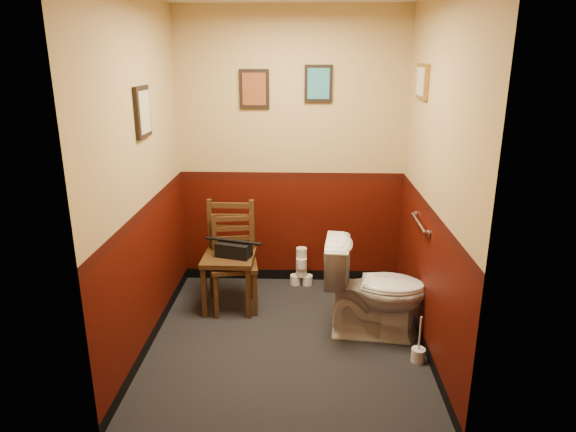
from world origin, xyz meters
name	(u,v)px	position (x,y,z in m)	size (l,w,h in m)	color
floor	(287,340)	(0.00, 0.00, 0.00)	(2.20, 2.40, 0.00)	black
wall_back	(292,152)	(0.00, 1.20, 1.35)	(2.20, 2.70, 0.00)	#390A03
wall_front	(278,236)	(0.00, -1.20, 1.35)	(2.20, 2.70, 0.00)	#390A03
wall_left	(142,180)	(-1.10, 0.00, 1.35)	(2.40, 2.70, 0.00)	#390A03
wall_right	(435,183)	(1.10, 0.00, 1.35)	(2.40, 2.70, 0.00)	#390A03
grab_bar	(419,223)	(1.07, 0.25, 0.95)	(0.05, 0.56, 0.06)	silver
framed_print_back_a	(254,89)	(-0.35, 1.18, 1.95)	(0.28, 0.04, 0.36)	black
framed_print_back_b	(318,84)	(0.25, 1.18, 2.00)	(0.26, 0.04, 0.34)	black
framed_print_left	(143,112)	(-1.08, 0.10, 1.85)	(0.04, 0.30, 0.38)	black
framed_print_right	(422,81)	(1.08, 0.60, 2.05)	(0.04, 0.34, 0.28)	olive
toilet	(375,289)	(0.72, 0.13, 0.41)	(0.47, 0.84, 0.82)	white
toilet_brush	(418,354)	(1.02, -0.27, 0.06)	(0.11, 0.11, 0.38)	silver
chair_left	(229,256)	(-0.55, 0.61, 0.49)	(0.46, 0.46, 0.99)	#553419
chair_right	(234,263)	(-0.51, 0.59, 0.43)	(0.46, 0.46, 0.86)	#553419
handbag	(234,253)	(-0.50, 0.55, 0.55)	(0.34, 0.24, 0.23)	black
tp_stack	(301,269)	(0.11, 1.07, 0.17)	(0.23, 0.14, 0.40)	silver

